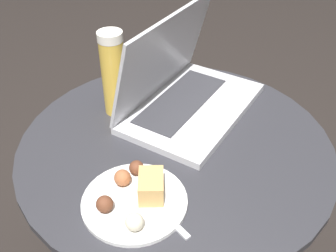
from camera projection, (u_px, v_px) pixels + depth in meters
table at (175, 184)px, 1.01m from camera, size 0.73×0.73×0.56m
laptop at (183, 90)px, 1.00m from camera, size 0.43×0.34×0.25m
beer_glass at (113, 74)px, 0.95m from camera, size 0.06×0.06×0.22m
snack_plate at (136, 196)px, 0.76m from camera, size 0.21×0.21×0.05m
fork at (154, 204)px, 0.76m from camera, size 0.03×0.18×0.00m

